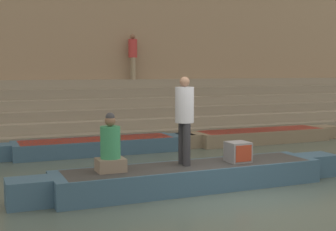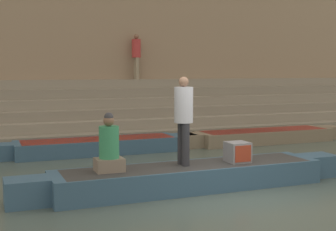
{
  "view_description": "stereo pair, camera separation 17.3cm",
  "coord_description": "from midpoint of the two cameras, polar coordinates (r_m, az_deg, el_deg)",
  "views": [
    {
      "loc": [
        -4.51,
        -7.25,
        2.38
      ],
      "look_at": [
        -0.48,
        2.34,
        1.38
      ],
      "focal_mm": 50.0,
      "sensor_mm": 36.0,
      "label": 1
    },
    {
      "loc": [
        -4.35,
        -7.31,
        2.38
      ],
      "look_at": [
        -0.48,
        2.34,
        1.38
      ],
      "focal_mm": 50.0,
      "sensor_mm": 36.0,
      "label": 2
    }
  ],
  "objects": [
    {
      "name": "tv_set",
      "position": [
        9.88,
        8.04,
        -4.41
      ],
      "size": [
        0.45,
        0.45,
        0.42
      ],
      "rotation": [
        0.0,
        0.0,
        -0.13
      ],
      "color": "slate",
      "rests_on": "rowboat_main"
    },
    {
      "name": "ground_plane",
      "position": [
        8.85,
        8.32,
        -10.18
      ],
      "size": [
        120.0,
        120.0,
        0.0
      ],
      "primitive_type": "plane",
      "color": "#47544C"
    },
    {
      "name": "moored_boat_shore",
      "position": [
        15.9,
        10.99,
        -2.41
      ],
      "size": [
        6.05,
        1.2,
        0.42
      ],
      "rotation": [
        0.0,
        0.0,
        0.05
      ],
      "color": "#756651",
      "rests_on": "ground"
    },
    {
      "name": "person_on_steps",
      "position": [
        18.78,
        -4.58,
        7.58
      ],
      "size": [
        0.35,
        0.35,
        1.79
      ],
      "rotation": [
        0.0,
        0.0,
        1.08
      ],
      "color": "gray",
      "rests_on": "ghat_steps"
    },
    {
      "name": "moored_boat_distant",
      "position": [
        13.67,
        -9.01,
        -3.66
      ],
      "size": [
        6.04,
        1.2,
        0.42
      ],
      "rotation": [
        0.0,
        0.0,
        -0.12
      ],
      "color": "#33516B",
      "rests_on": "ground"
    },
    {
      "name": "ghat_steps",
      "position": [
        17.5,
        -8.05,
        0.04
      ],
      "size": [
        36.0,
        3.47,
        2.04
      ],
      "color": "gray",
      "rests_on": "ground"
    },
    {
      "name": "rowboat_main",
      "position": [
        9.54,
        2.29,
        -7.38
      ],
      "size": [
        7.13,
        1.28,
        0.48
      ],
      "rotation": [
        0.0,
        0.0,
        0.02
      ],
      "color": "#33516B",
      "rests_on": "ground"
    },
    {
      "name": "person_rowing",
      "position": [
        8.89,
        -7.58,
        -4.0
      ],
      "size": [
        0.53,
        0.42,
        1.12
      ],
      "rotation": [
        0.0,
        0.0,
        0.16
      ],
      "color": "#756656",
      "rests_on": "rowboat_main"
    },
    {
      "name": "person_standing",
      "position": [
        9.37,
        1.49,
        0.11
      ],
      "size": [
        0.38,
        0.38,
        1.78
      ],
      "rotation": [
        0.0,
        0.0,
        -0.21
      ],
      "color": "#28282D",
      "rests_on": "rowboat_main"
    },
    {
      "name": "back_wall",
      "position": [
        19.32,
        -9.63,
        11.42
      ],
      "size": [
        34.2,
        1.28,
        8.87
      ],
      "color": "#937A60",
      "rests_on": "ground"
    }
  ]
}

